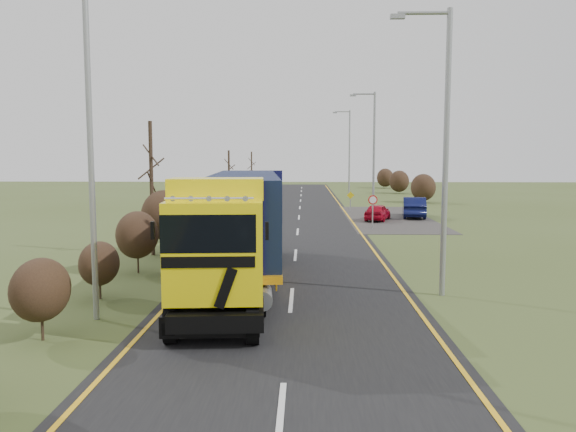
# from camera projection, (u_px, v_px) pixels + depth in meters

# --- Properties ---
(ground) EXTENTS (160.00, 160.00, 0.00)m
(ground) POSITION_uv_depth(u_px,v_px,m) (294.00, 274.00, 21.45)
(ground) COLOR #404E21
(ground) RESTS_ON ground
(road) EXTENTS (8.00, 120.00, 0.02)m
(road) POSITION_uv_depth(u_px,v_px,m) (297.00, 237.00, 31.39)
(road) COLOR black
(road) RESTS_ON ground
(layby) EXTENTS (6.00, 18.00, 0.02)m
(layby) POSITION_uv_depth(u_px,v_px,m) (387.00, 218.00, 41.14)
(layby) COLOR #322F2D
(layby) RESTS_ON ground
(lane_markings) EXTENTS (7.52, 116.00, 0.01)m
(lane_markings) POSITION_uv_depth(u_px,v_px,m) (297.00, 237.00, 31.08)
(lane_markings) COLOR #EEAF16
(lane_markings) RESTS_ON road
(hedgerow) EXTENTS (2.24, 102.04, 6.05)m
(hedgerow) POSITION_uv_depth(u_px,v_px,m) (182.00, 211.00, 29.30)
(hedgerow) COLOR black
(hedgerow) RESTS_ON ground
(lorry) EXTENTS (3.25, 14.23, 3.92)m
(lorry) POSITION_uv_depth(u_px,v_px,m) (241.00, 221.00, 19.55)
(lorry) COLOR black
(lorry) RESTS_ON ground
(car_red_hatchback) EXTENTS (2.42, 3.73, 1.18)m
(car_red_hatchback) POSITION_uv_depth(u_px,v_px,m) (378.00, 212.00, 39.34)
(car_red_hatchback) COLOR #A9081D
(car_red_hatchback) RESTS_ON ground
(car_blue_sedan) EXTENTS (2.26, 4.76, 1.51)m
(car_blue_sedan) POSITION_uv_depth(u_px,v_px,m) (414.00, 207.00, 41.36)
(car_blue_sedan) COLOR #0A0F3A
(car_blue_sedan) RESTS_ON ground
(streetlight_near) EXTENTS (1.92, 0.18, 9.01)m
(streetlight_near) POSITION_uv_depth(u_px,v_px,m) (443.00, 141.00, 17.62)
(streetlight_near) COLOR gray
(streetlight_near) RESTS_ON ground
(streetlight_mid) EXTENTS (2.01, 0.19, 9.45)m
(streetlight_mid) POSITION_uv_depth(u_px,v_px,m) (372.00, 147.00, 43.60)
(streetlight_mid) COLOR gray
(streetlight_mid) RESTS_ON ground
(streetlight_far) EXTENTS (2.12, 0.20, 10.02)m
(streetlight_far) POSITION_uv_depth(u_px,v_px,m) (348.00, 148.00, 67.49)
(streetlight_far) COLOR gray
(streetlight_far) RESTS_ON ground
(left_pole) EXTENTS (0.16, 0.16, 10.35)m
(left_pole) POSITION_uv_depth(u_px,v_px,m) (90.00, 130.00, 14.92)
(left_pole) COLOR gray
(left_pole) RESTS_ON ground
(speed_sign) EXTENTS (0.58, 0.10, 2.09)m
(speed_sign) POSITION_uv_depth(u_px,v_px,m) (373.00, 206.00, 34.81)
(speed_sign) COLOR gray
(speed_sign) RESTS_ON ground
(warning_board) EXTENTS (0.62, 0.11, 1.62)m
(warning_board) POSITION_uv_depth(u_px,v_px,m) (350.00, 199.00, 46.33)
(warning_board) COLOR gray
(warning_board) RESTS_ON ground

